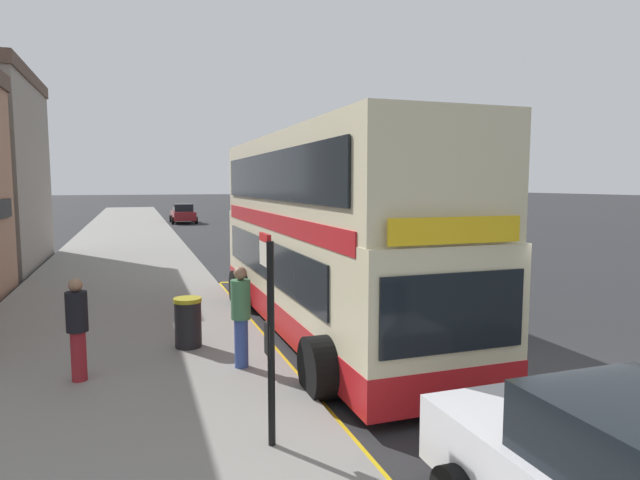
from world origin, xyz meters
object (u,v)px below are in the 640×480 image
(parked_car_black_distant, at_px, (247,207))
(parked_car_maroon_far, at_px, (183,214))
(parked_car_white_across, at_px, (285,223))
(bus_stop_sign, at_px, (269,321))
(pedestrian_further_back, at_px, (241,313))
(double_decker_bus, at_px, (324,240))
(pedestrian_waiting_near_sign, at_px, (77,325))
(litter_bin, at_px, (188,322))

(parked_car_black_distant, height_order, parked_car_maroon_far, same)
(parked_car_black_distant, relative_size, parked_car_white_across, 1.00)
(bus_stop_sign, bearing_deg, pedestrian_further_back, 86.35)
(parked_car_white_across, relative_size, pedestrian_further_back, 2.37)
(double_decker_bus, height_order, parked_car_black_distant, double_decker_bus)
(double_decker_bus, relative_size, parked_car_white_across, 2.51)
(double_decker_bus, distance_m, parked_car_maroon_far, 35.32)
(parked_car_white_across, bearing_deg, parked_car_maroon_far, 111.32)
(pedestrian_waiting_near_sign, distance_m, pedestrian_further_back, 2.63)
(parked_car_white_across, xyz_separation_m, pedestrian_waiting_near_sign, (-10.18, -24.55, 0.26))
(litter_bin, bearing_deg, pedestrian_waiting_near_sign, -145.24)
(litter_bin, bearing_deg, bus_stop_sign, -82.36)
(parked_car_white_across, relative_size, litter_bin, 4.30)
(pedestrian_waiting_near_sign, height_order, pedestrian_further_back, pedestrian_further_back)
(parked_car_white_across, relative_size, pedestrian_waiting_near_sign, 2.49)
(bus_stop_sign, relative_size, parked_car_white_across, 0.62)
(parked_car_white_across, bearing_deg, litter_bin, -111.03)
(litter_bin, bearing_deg, parked_car_maroon_far, 85.32)
(parked_car_maroon_far, distance_m, pedestrian_waiting_near_sign, 37.69)
(pedestrian_waiting_near_sign, bearing_deg, pedestrian_further_back, -4.71)
(litter_bin, bearing_deg, pedestrian_further_back, -63.00)
(bus_stop_sign, relative_size, pedestrian_further_back, 1.46)
(litter_bin, bearing_deg, parked_car_white_across, 70.32)
(bus_stop_sign, relative_size, litter_bin, 2.65)
(parked_car_white_across, bearing_deg, parked_car_black_distant, 83.22)
(parked_car_black_distant, bearing_deg, parked_car_white_across, -98.16)
(parked_car_maroon_far, bearing_deg, litter_bin, -95.06)
(bus_stop_sign, distance_m, litter_bin, 4.52)
(parked_car_black_distant, xyz_separation_m, pedestrian_further_back, (-9.84, -48.80, 0.31))
(double_decker_bus, xyz_separation_m, parked_car_black_distant, (7.49, 46.49, -1.26))
(bus_stop_sign, relative_size, parked_car_maroon_far, 0.62)
(bus_stop_sign, height_order, pedestrian_further_back, bus_stop_sign)
(bus_stop_sign, bearing_deg, pedestrian_waiting_near_sign, 128.50)
(parked_car_black_distant, bearing_deg, pedestrian_waiting_near_sign, -107.11)
(parked_car_black_distant, relative_size, pedestrian_waiting_near_sign, 2.49)
(double_decker_bus, distance_m, litter_bin, 3.52)
(litter_bin, bearing_deg, double_decker_bus, 14.45)
(bus_stop_sign, height_order, pedestrian_waiting_near_sign, bus_stop_sign)
(double_decker_bus, height_order, parked_car_maroon_far, double_decker_bus)
(parked_car_white_across, distance_m, parked_car_maroon_far, 13.91)
(parked_car_maroon_far, bearing_deg, double_decker_bus, -90.12)
(parked_car_black_distant, relative_size, litter_bin, 4.30)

